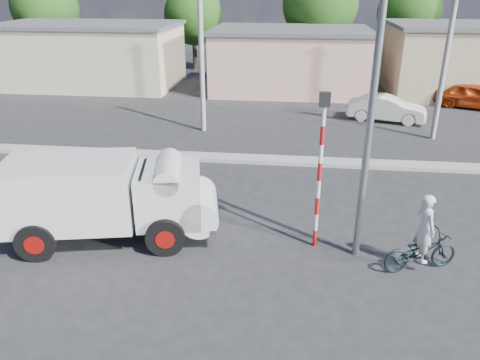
# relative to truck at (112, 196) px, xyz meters

# --- Properties ---
(ground_plane) EXTENTS (120.00, 120.00, 0.00)m
(ground_plane) POSITION_rel_truck_xyz_m (2.49, -1.28, -1.33)
(ground_plane) COLOR #28282B
(ground_plane) RESTS_ON ground
(median) EXTENTS (40.00, 0.80, 0.16)m
(median) POSITION_rel_truck_xyz_m (2.49, 6.72, -1.25)
(median) COLOR #99968E
(median) RESTS_ON ground
(truck) EXTENTS (6.10, 3.23, 2.39)m
(truck) POSITION_rel_truck_xyz_m (0.00, 0.00, 0.00)
(truck) COLOR black
(truck) RESTS_ON ground
(bicycle) EXTENTS (2.12, 1.32, 1.05)m
(bicycle) POSITION_rel_truck_xyz_m (8.32, -0.62, -0.80)
(bicycle) COLOR black
(bicycle) RESTS_ON ground
(cyclist) EXTENTS (0.63, 0.77, 1.82)m
(cyclist) POSITION_rel_truck_xyz_m (8.32, -0.62, -0.42)
(cyclist) COLOR silver
(cyclist) RESTS_ON ground
(car_cream) EXTENTS (4.26, 2.38, 1.33)m
(car_cream) POSITION_rel_truck_xyz_m (9.78, 13.60, -0.66)
(car_cream) COLOR white
(car_cream) RESTS_ON ground
(car_red) EXTENTS (4.56, 3.19, 1.44)m
(car_red) POSITION_rel_truck_xyz_m (15.23, 17.02, -0.61)
(car_red) COLOR #AF340E
(car_red) RESTS_ON ground
(traffic_pole) EXTENTS (0.28, 0.18, 4.36)m
(traffic_pole) POSITION_rel_truck_xyz_m (5.69, 0.22, 1.27)
(traffic_pole) COLOR red
(traffic_pole) RESTS_ON ground
(streetlight) EXTENTS (2.34, 0.22, 9.00)m
(streetlight) POSITION_rel_truck_xyz_m (6.63, -0.08, 3.63)
(streetlight) COLOR slate
(streetlight) RESTS_ON ground
(building_row) EXTENTS (37.80, 7.30, 4.44)m
(building_row) POSITION_rel_truck_xyz_m (3.59, 20.72, 0.81)
(building_row) COLOR beige
(building_row) RESTS_ON ground
(tree_row) EXTENTS (43.62, 7.43, 8.42)m
(tree_row) POSITION_rel_truck_xyz_m (6.25, 27.17, 3.67)
(tree_row) COLOR #38281E
(tree_row) RESTS_ON ground
(utility_poles) EXTENTS (35.40, 0.24, 8.00)m
(utility_poles) POSITION_rel_truck_xyz_m (5.74, 10.72, 2.74)
(utility_poles) COLOR #99968E
(utility_poles) RESTS_ON ground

